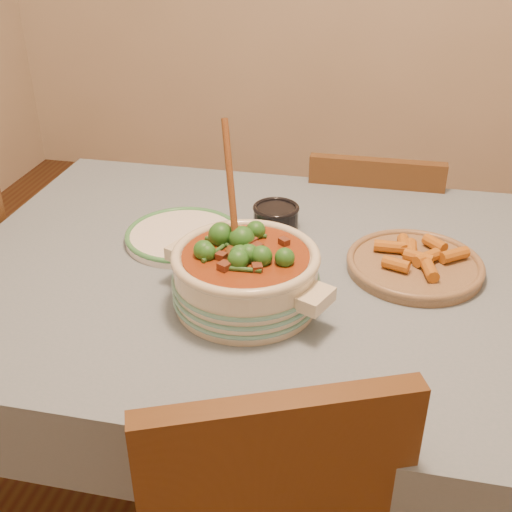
{
  "coord_description": "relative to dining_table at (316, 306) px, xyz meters",
  "views": [
    {
      "loc": [
        0.12,
        -1.24,
        1.52
      ],
      "look_at": [
        -0.12,
        -0.13,
        0.86
      ],
      "focal_mm": 45.0,
      "sensor_mm": 36.0,
      "label": 1
    }
  ],
  "objects": [
    {
      "name": "white_plate",
      "position": [
        -0.35,
        0.08,
        0.1
      ],
      "size": [
        0.29,
        0.29,
        0.03
      ],
      "rotation": [
        0.0,
        0.0,
        0.01
      ],
      "color": "white",
      "rests_on": "dining_table"
    },
    {
      "name": "fried_plate",
      "position": [
        0.21,
        0.05,
        0.11
      ],
      "size": [
        0.36,
        0.36,
        0.05
      ],
      "rotation": [
        0.0,
        0.0,
        -0.19
      ],
      "color": "#967453",
      "rests_on": "dining_table"
    },
    {
      "name": "dining_table",
      "position": [
        0.0,
        0.0,
        0.0
      ],
      "size": [
        1.68,
        1.08,
        0.76
      ],
      "color": "brown",
      "rests_on": "floor"
    },
    {
      "name": "chair_far",
      "position": [
        0.1,
        0.62,
        -0.19
      ],
      "size": [
        0.39,
        0.39,
        0.84
      ],
      "rotation": [
        0.0,
        0.0,
        3.15
      ],
      "color": "brown",
      "rests_on": "floor"
    },
    {
      "name": "floor",
      "position": [
        0.0,
        0.0,
        -0.66
      ],
      "size": [
        4.5,
        4.5,
        0.0
      ],
      "primitive_type": "plane",
      "color": "#462214",
      "rests_on": "ground"
    },
    {
      "name": "stew_casserole",
      "position": [
        -0.13,
        -0.16,
        0.17
      ],
      "size": [
        0.39,
        0.39,
        0.36
      ],
      "rotation": [
        0.0,
        0.0,
        -0.41
      ],
      "color": "beige",
      "rests_on": "dining_table"
    },
    {
      "name": "condiment_bowl",
      "position": [
        -0.13,
        0.19,
        0.13
      ],
      "size": [
        0.12,
        0.12,
        0.06
      ],
      "rotation": [
        0.0,
        0.0,
        -0.1
      ],
      "color": "black",
      "rests_on": "dining_table"
    }
  ]
}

